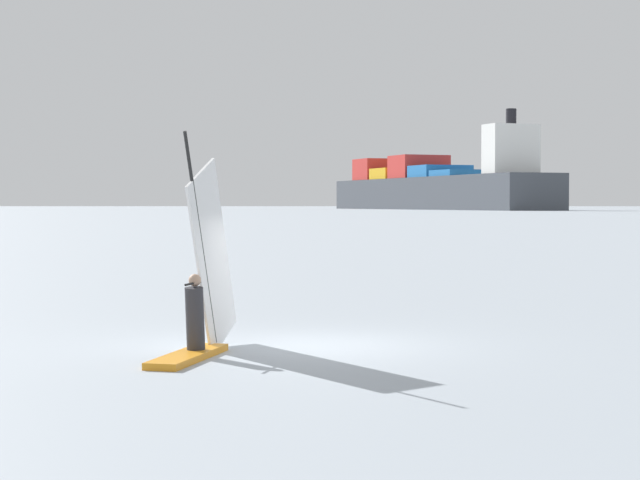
# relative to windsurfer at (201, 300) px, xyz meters

# --- Properties ---
(ground_plane) EXTENTS (4000.00, 4000.00, 0.00)m
(ground_plane) POSITION_rel_windsurfer_xyz_m (1.75, 1.54, -0.96)
(ground_plane) COLOR #9EA8B2
(windsurfer) EXTENTS (0.74, 3.85, 4.05)m
(windsurfer) POSITION_rel_windsurfer_xyz_m (0.00, 0.00, 0.00)
(windsurfer) COLOR orange
(windsurfer) RESTS_ON ground_plane
(cargo_ship) EXTENTS (109.00, 158.47, 38.93)m
(cargo_ship) POSITION_rel_windsurfer_xyz_m (-28.57, 452.47, 8.94)
(cargo_ship) COLOR #3F444C
(cargo_ship) RESTS_ON ground_plane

